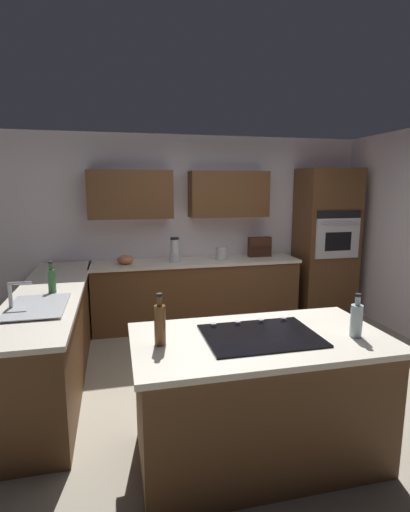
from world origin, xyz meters
The scene contains 18 objects.
ground_plane centered at (0.00, 0.00, 0.00)m, with size 14.00×14.00×0.00m, color #9E937F.
wall_back centered at (0.06, -2.05, 1.41)m, with size 6.00×0.44×2.60m.
lower_cabinets_back centered at (0.10, -1.72, 0.43)m, with size 2.80×0.60×0.86m, color brown.
countertop_back centered at (0.10, -1.72, 0.88)m, with size 2.84×0.64×0.04m, color silver.
lower_cabinets_side centered at (1.82, -0.55, 0.43)m, with size 0.60×2.90×0.86m, color brown.
countertop_side centered at (1.82, -0.55, 0.88)m, with size 0.64×2.94×0.04m, color silver.
island_base centered at (0.23, 1.04, 0.43)m, with size 1.65×0.85×0.86m, color brown.
island_top centered at (0.23, 1.04, 0.88)m, with size 1.73×0.93×0.04m, color silver.
wall_oven centered at (-1.85, -1.72, 1.08)m, with size 0.80×0.66×2.15m.
sink_unit centered at (1.83, 0.04, 0.92)m, with size 0.46×0.70×0.23m.
cooktop centered at (0.23, 1.04, 0.91)m, with size 0.76×0.56×0.03m.
blender centered at (0.40, -1.68, 1.04)m, with size 0.15×0.15×0.33m.
mixing_bowl centered at (1.05, -1.68, 0.96)m, with size 0.22×0.22×0.12m, color #CC724C.
spice_rack centered at (-0.85, -1.80, 1.04)m, with size 0.33×0.11×0.28m.
kettle centered at (-0.25, -1.68, 0.99)m, with size 0.16×0.16×0.18m, color #B7BABF.
dish_soap_bottle centered at (1.77, -0.44, 1.02)m, with size 0.07×0.07×0.30m.
oil_bottle centered at (0.91, 1.02, 1.04)m, with size 0.07×0.07×0.34m.
second_bottle centered at (-0.39, 1.19, 1.02)m, with size 0.08×0.08×0.30m.
Camera 1 is at (1.16, 3.36, 1.90)m, focal length 27.11 mm.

